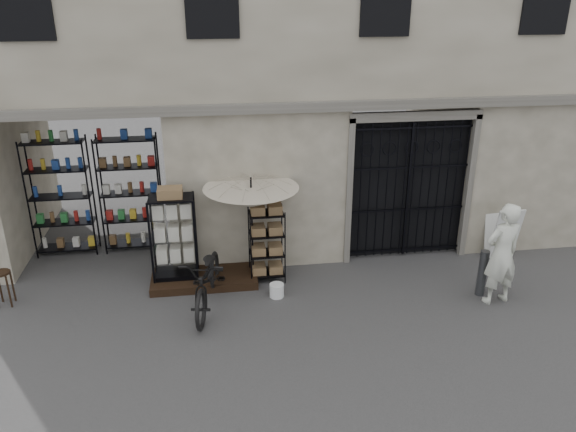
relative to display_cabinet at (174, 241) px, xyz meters
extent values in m
plane|color=black|center=(2.92, -1.63, -0.87)|extent=(80.00, 80.00, 0.00)
cube|color=#B3A894|center=(2.92, 2.37, 3.63)|extent=(14.00, 4.00, 9.00)
cube|color=black|center=(-1.58, 1.17, 0.63)|extent=(3.00, 1.70, 3.00)
cube|color=black|center=(-1.63, 1.67, 0.38)|extent=(2.70, 0.50, 2.50)
cube|color=black|center=(4.67, 0.65, 0.63)|extent=(2.50, 0.06, 3.00)
cube|color=black|center=(4.67, 0.49, 0.58)|extent=(0.05, 0.05, 2.80)
cube|color=black|center=(0.52, -0.08, -0.79)|extent=(2.00, 0.90, 0.15)
cube|color=black|center=(0.00, 0.01, -0.67)|extent=(0.81, 0.51, 0.09)
cube|color=silver|center=(-0.01, -0.24, 0.08)|extent=(0.75, 0.04, 1.49)
cube|color=silver|center=(0.00, 0.01, -0.01)|extent=(0.69, 0.38, 1.24)
cube|color=olive|center=(0.00, 0.01, 0.92)|extent=(0.45, 0.35, 0.18)
cube|color=black|center=(1.73, -0.10, -0.14)|extent=(0.76, 0.66, 1.46)
cube|color=olive|center=(1.73, -0.10, -0.18)|extent=(0.64, 0.54, 1.10)
cylinder|color=black|center=(1.46, -0.07, 0.17)|extent=(0.04, 0.04, 2.08)
imported|color=beige|center=(1.46, -0.07, 0.93)|extent=(1.79, 1.81, 1.40)
cylinder|color=white|center=(1.83, -0.79, -0.74)|extent=(0.30, 0.30, 0.25)
imported|color=black|center=(0.60, -0.96, -0.87)|extent=(0.91, 1.21, 2.09)
cylinder|color=black|center=(-2.99, -0.38, -0.23)|extent=(0.32, 0.32, 0.03)
cube|color=black|center=(-2.99, -0.38, -0.55)|extent=(0.25, 0.25, 0.64)
cylinder|color=#494C50|center=(5.55, -1.26, -0.42)|extent=(0.20, 0.20, 0.89)
imported|color=silver|center=(5.71, -1.52, -0.87)|extent=(1.05, 1.99, 0.45)
cube|color=silver|center=(6.63, -0.04, -0.27)|extent=(0.55, 0.28, 1.16)
cube|color=silver|center=(6.63, 0.32, -0.27)|extent=(0.55, 0.28, 1.16)
camera|label=1|loc=(0.75, -9.69, 4.44)|focal=35.00mm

